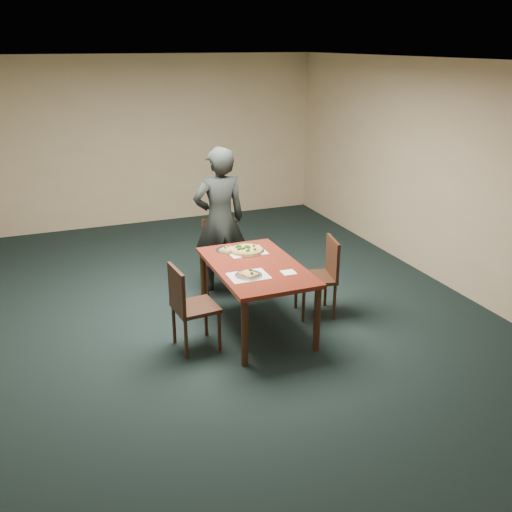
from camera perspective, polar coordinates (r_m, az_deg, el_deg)
name	(u,v)px	position (r m, az deg, el deg)	size (l,w,h in m)	color
ground	(222,316)	(6.65, -3.43, -6.02)	(8.00, 8.00, 0.00)	black
room_shell	(218,168)	(6.07, -3.78, 8.82)	(8.00, 8.00, 8.00)	tan
dining_table	(256,273)	(6.11, 0.00, -1.69)	(0.90, 1.50, 0.75)	#521810
chair_far	(220,251)	(7.15, -3.65, 0.46)	(0.51, 0.51, 0.91)	black
chair_left	(188,303)	(5.79, -6.81, -4.69)	(0.46, 0.46, 0.91)	black
chair_right	(322,272)	(6.54, 6.66, -1.62)	(0.50, 0.50, 0.91)	black
diner	(220,220)	(7.08, -3.65, 3.63)	(0.66, 0.44, 1.82)	black
placemat_main	(247,252)	(6.45, -0.93, 0.45)	(0.42, 0.32, 0.00)	white
placemat_near	(249,276)	(5.79, -0.75, -1.99)	(0.40, 0.30, 0.00)	white
pizza_pan	(246,250)	(6.44, -0.96, 0.63)	(0.39, 0.39, 0.07)	silver
slice_plate_near	(249,275)	(5.78, -0.74, -1.87)	(0.28, 0.28, 0.06)	silver
slice_plate_far	(228,249)	(6.49, -2.83, 0.66)	(0.28, 0.28, 0.06)	silver
napkin	(289,272)	(5.87, 3.28, -1.66)	(0.14, 0.14, 0.01)	white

